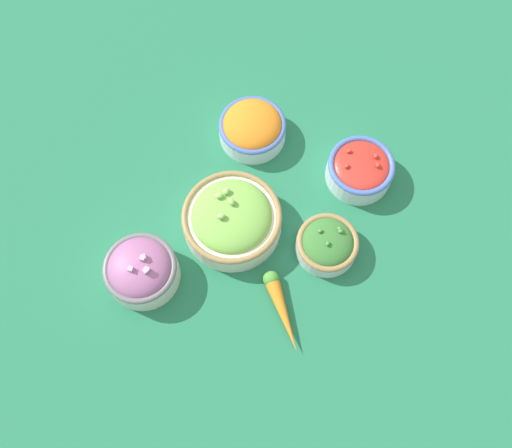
% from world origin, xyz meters
% --- Properties ---
extents(ground_plane, '(3.00, 3.00, 0.00)m').
position_xyz_m(ground_plane, '(0.00, 0.00, 0.00)').
color(ground_plane, '#23704C').
extents(bowl_lettuce, '(0.19, 0.19, 0.09)m').
position_xyz_m(bowl_lettuce, '(0.02, -0.04, 0.04)').
color(bowl_lettuce, silver).
rests_on(bowl_lettuce, ground_plane).
extents(bowl_red_onion, '(0.14, 0.14, 0.09)m').
position_xyz_m(bowl_red_onion, '(0.20, -0.12, 0.04)').
color(bowl_red_onion, silver).
rests_on(bowl_red_onion, ground_plane).
extents(bowl_cherry_tomatoes, '(0.13, 0.13, 0.07)m').
position_xyz_m(bowl_cherry_tomatoes, '(-0.21, 0.10, 0.03)').
color(bowl_cherry_tomatoes, silver).
rests_on(bowl_cherry_tomatoes, ground_plane).
extents(bowl_broccoli, '(0.12, 0.12, 0.06)m').
position_xyz_m(bowl_broccoli, '(-0.04, 0.13, 0.03)').
color(bowl_broccoli, silver).
rests_on(bowl_broccoli, ground_plane).
extents(bowl_carrots, '(0.14, 0.14, 0.07)m').
position_xyz_m(bowl_carrots, '(-0.17, -0.13, 0.03)').
color(bowl_carrots, silver).
rests_on(bowl_carrots, ground_plane).
extents(loose_carrot, '(0.11, 0.14, 0.03)m').
position_xyz_m(loose_carrot, '(0.10, 0.13, 0.01)').
color(loose_carrot, orange).
rests_on(loose_carrot, ground_plane).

